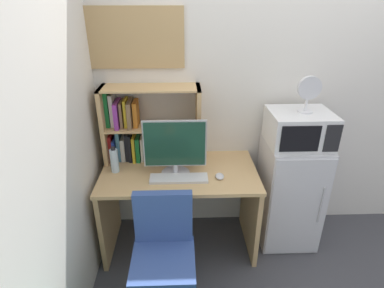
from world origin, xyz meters
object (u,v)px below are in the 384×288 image
Objects in this scene: water_bottle at (114,160)px; desk_chair at (164,264)px; mini_fridge at (289,193)px; hutch_bookshelf at (137,125)px; wall_corkboard at (135,38)px; monitor at (175,147)px; microwave at (300,128)px; desk_fan at (309,92)px; computer_mouse at (220,176)px; keyboard at (179,178)px.

water_bottle reaches higher than desk_chair.
desk_chair is at bearing -147.73° from mini_fridge.
hutch_bookshelf is 1.06× the size of wall_corkboard.
monitor is (0.31, -0.27, -0.08)m from hutch_bookshelf.
microwave is (1.44, 0.06, 0.23)m from water_bottle.
water_bottle is 0.86m from desk_chair.
mini_fridge is 0.89m from desk_fan.
hutch_bookshelf is at bearing 173.09° from microwave.
water_bottle reaches higher than computer_mouse.
hutch_bookshelf reaches higher than microwave.
keyboard is 0.92× the size of microwave.
computer_mouse reaches higher than keyboard.
desk_fan is (0.65, 0.17, 0.60)m from computer_mouse.
mini_fridge is 1.97× the size of microwave.
desk_chair is at bearing -77.25° from wall_corkboard.
monitor is at bearing -41.12° from hutch_bookshelf.
keyboard is at bearing -168.94° from desk_fan.
hutch_bookshelf is 8.45× the size of computer_mouse.
keyboard is at bearing 77.54° from desk_chair.
desk_fan is 1.35m from wall_corkboard.
desk_fan is at bearing 1.96° from water_bottle.
keyboard is 1.15m from desk_fan.
mini_fridge reaches higher than desk_chair.
wall_corkboard is (0.02, 0.10, 0.66)m from hutch_bookshelf.
desk_chair is (-0.08, -0.55, -0.59)m from monitor.
computer_mouse is at bearing -11.38° from monitor.
monitor is at bearing 107.22° from keyboard.
microwave is (1.27, -0.15, 0.02)m from hutch_bookshelf.
desk_chair is (0.23, -0.82, -0.67)m from hutch_bookshelf.
desk_chair is (0.39, -0.61, -0.46)m from water_bottle.
desk_fan is (1.29, -0.16, 0.31)m from hutch_bookshelf.
hutch_bookshelf is 2.81× the size of desk_fan.
water_bottle is (-0.50, 0.14, 0.09)m from keyboard.
monitor reaches higher than mini_fridge.
wall_corkboard is (-1.27, 0.26, 0.35)m from desk_fan.
mini_fridge is 0.60m from microwave.
microwave is at bearing 2.21° from water_bottle.
water_bottle is 1.49m from mini_fridge.
keyboard is 0.61m from desk_chair.
monitor is at bearing 168.62° from computer_mouse.
mini_fridge is at bearing 32.27° from desk_chair.
keyboard is at bearing -46.49° from hutch_bookshelf.
keyboard is 0.59× the size of wall_corkboard.
microwave is 0.29m from desk_fan.
monitor reaches higher than water_bottle.
water_bottle is 0.25× the size of desk_chair.
wall_corkboard is (-0.21, 0.92, 1.33)m from desk_chair.
desk_fan reaches higher than microwave.
mini_fridge is at bearing 2.09° from water_bottle.
microwave reaches higher than monitor.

